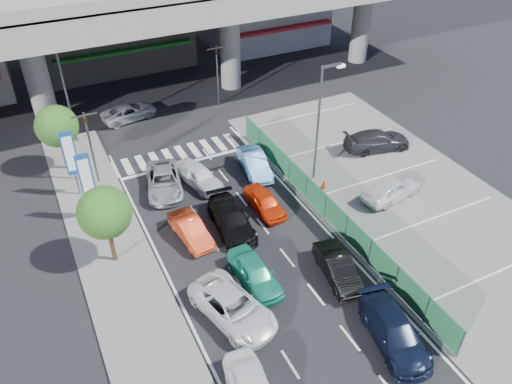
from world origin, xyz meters
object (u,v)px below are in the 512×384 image
taxi_orange_left (191,230)px  taxi_orange_right (265,202)px  street_lamp_right (321,115)px  tree_far (57,126)px  sedan_white_mid_left (233,307)px  wagon_silver_front_left (164,181)px  hatch_black_mid_right (338,268)px  signboard_near (87,179)px  taxi_teal_mid (255,273)px  traffic_cone (324,184)px  parked_sedan_white (392,189)px  signboard_far (70,155)px  minivan_navy_back (394,332)px  traffic_light_right (217,61)px  parked_sedan_dgrey (377,140)px  sedan_white_front_mid (199,175)px  tree_near (105,213)px  street_lamp_left (66,83)px  kei_truck_front_right (254,163)px  traffic_light_left (87,131)px  sedan_black_mid (231,219)px

taxi_orange_left → taxi_orange_right: (5.02, 0.42, -0.00)m
street_lamp_right → tree_far: bearing=150.4°
sedan_white_mid_left → wagon_silver_front_left: 11.63m
street_lamp_right → hatch_black_mid_right: size_ratio=2.02×
signboard_near → sedan_white_mid_left: signboard_near is taller
taxi_teal_mid → traffic_cone: bearing=33.0°
taxi_orange_left → parked_sedan_white: size_ratio=0.89×
signboard_far → minivan_navy_back: bearing=-58.9°
hatch_black_mid_right → traffic_light_right: bearing=93.8°
traffic_light_right → parked_sedan_dgrey: bearing=-57.4°
signboard_near → traffic_cone: bearing=-13.4°
sedan_white_front_mid → tree_near: bearing=-158.4°
street_lamp_left → taxi_teal_mid: bearing=-73.8°
kei_truck_front_right → parked_sedan_white: bearing=-37.0°
minivan_navy_back → hatch_black_mid_right: (-0.00, 4.60, -0.04)m
traffic_light_left → sedan_white_mid_left: bearing=-76.6°
sedan_white_mid_left → kei_truck_front_right: bearing=44.3°
sedan_white_mid_left → parked_sedan_white: bearing=3.4°
parked_sedan_white → traffic_cone: bearing=41.2°
sedan_black_mid → taxi_orange_right: sedan_black_mid is taller
sedan_white_mid_left → hatch_black_mid_right: sedan_white_mid_left is taller
signboard_near → tree_near: bearing=-87.1°
signboard_far → tree_far: tree_far is taller
taxi_orange_left → traffic_cone: (9.51, 0.69, -0.20)m
traffic_light_right → street_lamp_left: size_ratio=0.65×
taxi_orange_right → parked_sedan_dgrey: 11.01m
street_lamp_right → signboard_far: street_lamp_right is taller
traffic_light_right → taxi_orange_right: 15.33m
parked_sedan_white → parked_sedan_dgrey: parked_sedan_white is taller
tree_far → hatch_black_mid_right: tree_far is taller
tree_near → kei_truck_front_right: size_ratio=1.15×
sedan_black_mid → kei_truck_front_right: (3.86, 4.79, 0.00)m
parked_sedan_dgrey → sedan_white_front_mid: bearing=95.0°
traffic_light_right → taxi_orange_right: size_ratio=1.44×
traffic_light_right → taxi_teal_mid: traffic_light_right is taller
taxi_teal_mid → traffic_cone: taxi_teal_mid is taller
sedan_white_mid_left → taxi_orange_left: size_ratio=1.33×
tree_near → kei_truck_front_right: (10.72, 4.45, -2.70)m
street_lamp_right → parked_sedan_white: size_ratio=1.91×
street_lamp_right → wagon_silver_front_left: 10.96m
taxi_teal_mid → kei_truck_front_right: size_ratio=0.97×
traffic_light_right → sedan_white_front_mid: size_ratio=1.28×
minivan_navy_back → sedan_white_front_mid: (-3.49, 15.80, 0.00)m
hatch_black_mid_right → parked_sedan_dgrey: size_ratio=0.81×
traffic_light_right → hatch_black_mid_right: (-2.23, -21.42, -3.28)m
tree_near → kei_truck_front_right: bearing=22.5°
kei_truck_front_right → traffic_cone: bearing=-41.6°
tree_far → taxi_teal_mid: tree_far is taller
street_lamp_right → sedan_black_mid: 8.70m
traffic_light_left → taxi_teal_mid: traffic_light_left is taller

